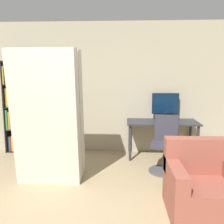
# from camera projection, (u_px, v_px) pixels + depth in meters

# --- Properties ---
(wall_back) EXTENTS (8.00, 0.06, 2.70)m
(wall_back) POSITION_uv_depth(u_px,v_px,m) (94.00, 88.00, 5.24)
(wall_back) COLOR tan
(wall_back) RESTS_ON ground
(desk) EXTENTS (1.38, 0.66, 0.72)m
(desk) POSITION_uv_depth(u_px,v_px,m) (162.00, 126.00, 4.92)
(desk) COLOR #2D2D33
(desk) RESTS_ON ground
(monitor) EXTENTS (0.54, 0.22, 0.54)m
(monitor) POSITION_uv_depth(u_px,v_px,m) (165.00, 105.00, 5.06)
(monitor) COLOR black
(monitor) RESTS_ON desk
(office_chair) EXTENTS (0.54, 0.54, 0.95)m
(office_chair) POSITION_uv_depth(u_px,v_px,m) (165.00, 149.00, 4.23)
(office_chair) COLOR #4C4C51
(office_chair) RESTS_ON ground
(bookshelf) EXTENTS (0.69, 0.27, 1.91)m
(bookshelf) POSITION_uv_depth(u_px,v_px,m) (18.00, 108.00, 5.25)
(bookshelf) COLOR black
(bookshelf) RESTS_ON ground
(mattress_near) EXTENTS (0.95, 0.49, 2.02)m
(mattress_near) POSITION_uv_depth(u_px,v_px,m) (46.00, 118.00, 3.62)
(mattress_near) COLOR beige
(mattress_near) RESTS_ON ground
(mattress_far) EXTENTS (0.95, 0.48, 2.02)m
(mattress_far) POSITION_uv_depth(u_px,v_px,m) (52.00, 115.00, 3.92)
(mattress_far) COLOR beige
(mattress_far) RESTS_ON ground
(armchair) EXTENTS (0.85, 0.80, 0.85)m
(armchair) POSITION_uv_depth(u_px,v_px,m) (203.00, 186.00, 2.97)
(armchair) COLOR #934C3D
(armchair) RESTS_ON ground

